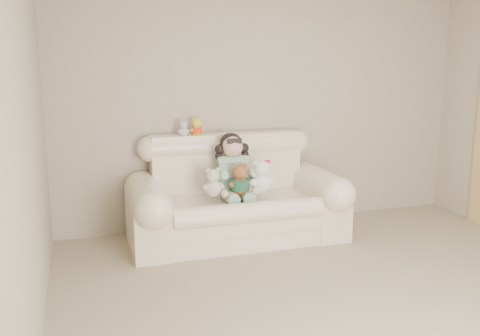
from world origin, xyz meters
The scene contains 10 objects.
floor centered at (0.00, 0.00, 0.00)m, with size 5.00×5.00×0.00m, color gray.
wall_back centered at (0.00, 2.50, 1.30)m, with size 4.50×4.50×0.00m, color #B2A58D.
wall_left centered at (-2.25, 0.00, 1.30)m, with size 5.00×5.00×0.00m, color #B2A58D.
sofa centered at (-0.49, 2.00, 0.52)m, with size 2.10×0.95×1.03m, color beige, non-canonical shape.
seated_child centered at (-0.52, 2.08, 0.75)m, with size 0.39×0.48×0.65m, color #2E7B48, non-canonical shape.
brown_teddy centered at (-0.51, 1.86, 0.68)m, with size 0.23×0.18×0.36m, color brown, non-canonical shape.
white_cat centered at (-0.29, 1.85, 0.70)m, with size 0.25×0.19×0.39m, color white, non-canonical shape.
cream_teddy centered at (-0.77, 1.86, 0.66)m, with size 0.21×0.16×0.32m, color beige, non-canonical shape.
yellow_mini_bear centered at (-0.81, 2.35, 1.12)m, with size 0.14×0.11×0.21m, color gold, non-canonical shape.
grey_mini_plush centered at (-0.95, 2.33, 1.11)m, with size 0.12×0.10×0.19m, color silver, non-canonical shape.
Camera 1 is at (-1.95, -2.70, 1.74)m, focal length 38.59 mm.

